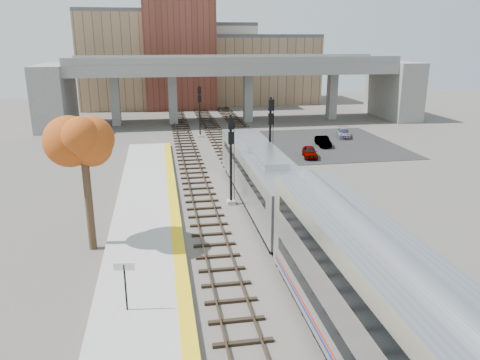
{
  "coord_description": "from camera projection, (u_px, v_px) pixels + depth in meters",
  "views": [
    {
      "loc": [
        -6.1,
        -23.16,
        11.82
      ],
      "look_at": [
        -0.8,
        7.16,
        2.5
      ],
      "focal_mm": 35.0,
      "sensor_mm": 36.0,
      "label": 1
    }
  ],
  "objects": [
    {
      "name": "tracks",
      "position": [
        250.0,
        189.0,
        38.18
      ],
      "size": [
        10.7,
        95.0,
        0.25
      ],
      "color": "black",
      "rests_on": "ground"
    },
    {
      "name": "parking_lot",
      "position": [
        333.0,
        143.0,
        54.96
      ],
      "size": [
        14.0,
        18.0,
        0.04
      ],
      "primitive_type": "cube",
      "color": "black",
      "rests_on": "ground"
    },
    {
      "name": "tree",
      "position": [
        82.0,
        137.0,
        25.55
      ],
      "size": [
        3.6,
        3.6,
        8.99
      ],
      "color": "#382619",
      "rests_on": "ground"
    },
    {
      "name": "car_b",
      "position": [
        323.0,
        141.0,
        53.28
      ],
      "size": [
        1.4,
        3.46,
        1.12
      ],
      "primitive_type": "imported",
      "rotation": [
        0.0,
        0.0,
        -0.07
      ],
      "color": "#99999E",
      "rests_on": "parking_lot"
    },
    {
      "name": "signal_mast_far",
      "position": [
        200.0,
        113.0,
        57.63
      ],
      "size": [
        0.6,
        0.64,
        6.37
      ],
      "color": "#9E9E99",
      "rests_on": "ground"
    },
    {
      "name": "station_sign",
      "position": [
        125.0,
        276.0,
        20.18
      ],
      "size": [
        0.9,
        0.18,
        2.27
      ],
      "rotation": [
        0.0,
        0.0,
        -0.15
      ],
      "color": "black",
      "rests_on": "platform"
    },
    {
      "name": "buildings_far",
      "position": [
        196.0,
        61.0,
        86.95
      ],
      "size": [
        43.0,
        21.0,
        20.6
      ],
      "color": "#9D7A5B",
      "rests_on": "ground"
    },
    {
      "name": "ground",
      "position": [
        276.0,
        258.0,
        26.26
      ],
      "size": [
        160.0,
        160.0,
        0.0
      ],
      "primitive_type": "plane",
      "color": "#47423D",
      "rests_on": "ground"
    },
    {
      "name": "car_c",
      "position": [
        343.0,
        133.0,
        58.16
      ],
      "size": [
        2.63,
        4.08,
        1.1
      ],
      "primitive_type": "imported",
      "rotation": [
        0.0,
        0.0,
        -0.31
      ],
      "color": "#99999E",
      "rests_on": "parking_lot"
    },
    {
      "name": "locomotive",
      "position": [
        261.0,
        175.0,
        34.05
      ],
      "size": [
        3.02,
        19.05,
        4.1
      ],
      "color": "#A8AAB2",
      "rests_on": "ground"
    },
    {
      "name": "platform",
      "position": [
        145.0,
        266.0,
        25.02
      ],
      "size": [
        4.5,
        60.0,
        0.35
      ],
      "primitive_type": "cube",
      "color": "#9E9E99",
      "rests_on": "ground"
    },
    {
      "name": "overpass",
      "position": [
        234.0,
        82.0,
        67.82
      ],
      "size": [
        54.0,
        12.0,
        9.5
      ],
      "color": "slate",
      "rests_on": "ground"
    },
    {
      "name": "car_a",
      "position": [
        310.0,
        152.0,
        48.22
      ],
      "size": [
        1.97,
        3.58,
        1.15
      ],
      "primitive_type": "imported",
      "rotation": [
        0.0,
        0.0,
        -0.19
      ],
      "color": "#99999E",
      "rests_on": "parking_lot"
    },
    {
      "name": "signal_mast_mid",
      "position": [
        270.0,
        141.0,
        39.16
      ],
      "size": [
        0.6,
        0.64,
        7.25
      ],
      "color": "#9E9E99",
      "rests_on": "ground"
    },
    {
      "name": "yellow_strip",
      "position": [
        180.0,
        260.0,
        25.28
      ],
      "size": [
        0.7,
        60.0,
        0.01
      ],
      "primitive_type": "cube",
      "color": "yellow",
      "rests_on": "platform"
    },
    {
      "name": "signal_mast_near",
      "position": [
        231.0,
        162.0,
        33.88
      ],
      "size": [
        0.6,
        0.64,
        6.69
      ],
      "color": "#9E9E99",
      "rests_on": "ground"
    }
  ]
}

